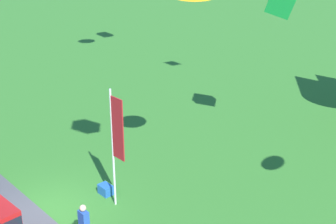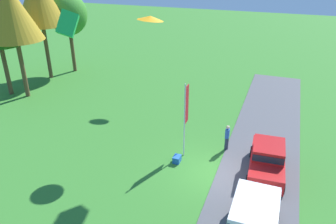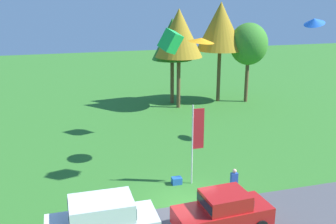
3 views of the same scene
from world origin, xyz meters
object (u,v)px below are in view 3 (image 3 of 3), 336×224
Objects in this scene: kite_box_near_flag at (171,41)px; kite_delta_low_drifter at (314,21)px; cooler_box at (177,181)px; kite_delta_mid_center at (201,40)px; flag_banner at (196,134)px; tree_far_right at (179,33)px; tree_center_back at (172,39)px; tree_far_left at (221,27)px; car_suv_by_flagpole at (102,222)px; person_beside_suv at (234,184)px; car_sedan_near_entrance at (223,210)px; tree_lone_near at (249,44)px.

kite_delta_low_drifter is at bearing -25.07° from kite_box_near_flag.
cooler_box is 8.34m from kite_delta_mid_center.
flag_banner is at bearing -7.82° from cooler_box.
kite_delta_mid_center reaches higher than flag_banner.
tree_far_right is at bearing 116.93° from kite_delta_low_drifter.
tree_center_back is 9.64m from kite_box_near_flag.
car_suv_by_flagpole is at bearing -124.01° from tree_far_left.
kite_delta_low_drifter is at bearing 36.48° from person_beside_suv.
person_beside_suv is 1.17× the size of kite_box_near_flag.
tree_far_right is at bearing 77.79° from kite_delta_mid_center.
tree_center_back is at bearing 173.42° from tree_far_left.
kite_delta_low_drifter is (5.98, -13.31, 2.36)m from tree_center_back.
kite_delta_mid_center is at bearing -87.77° from kite_box_near_flag.
kite_delta_low_drifter reaches higher than cooler_box.
car_sedan_near_entrance is 0.48× the size of tree_far_right.
tree_far_right reaches higher than kite_box_near_flag.
car_sedan_near_entrance is 21.82m from tree_far_right.
flag_banner is at bearing 84.26° from car_sedan_near_entrance.
kite_delta_mid_center is at bearing 46.18° from car_suv_by_flagpole.
tree_center_back is 4.93m from tree_far_left.
kite_delta_low_drifter reaches higher than flag_banner.
tree_far_right reaches higher than person_beside_suv.
tree_far_right is at bearing 77.68° from car_sedan_near_entrance.
kite_delta_mid_center is at bearing -117.77° from tree_far_left.
cooler_box is 0.40× the size of kite_delta_low_drifter.
car_suv_by_flagpole is 5.42m from car_sedan_near_entrance.
cooler_box is at bearing 172.18° from flag_banner.
tree_center_back reaches higher than car_sedan_near_entrance.
tree_center_back is (2.60, 19.66, 5.47)m from person_beside_suv.
car_suv_by_flagpole is at bearing 178.57° from car_sedan_near_entrance.
tree_far_left is (4.76, -0.55, 1.16)m from tree_center_back.
car_sedan_near_entrance is 0.96× the size of flag_banner.
flag_banner is at bearing -104.33° from tree_far_right.
tree_far_left is 1.25× the size of tree_lone_near.
cooler_box is (-12.34, -15.63, -5.60)m from tree_lone_near.
car_suv_by_flagpole is 19.51m from kite_delta_low_drifter.
tree_far_left reaches higher than kite_delta_low_drifter.
tree_far_left reaches higher than kite_delta_mid_center.
car_suv_by_flagpole is at bearing -150.89° from kite_delta_low_drifter.
cooler_box is at bearing -132.43° from kite_delta_mid_center.
kite_delta_low_drifter is at bearing -96.78° from tree_lone_near.
tree_far_right is 16.63× the size of cooler_box.
flag_banner is at bearing -157.79° from kite_delta_low_drifter.
tree_far_right is 6.00× the size of kite_delta_mid_center.
car_suv_by_flagpole is 2.70× the size of person_beside_suv.
tree_center_back reaches higher than person_beside_suv.
tree_far_right is 7.39m from tree_lone_near.
kite_box_near_flag is (-10.30, -7.59, 1.39)m from tree_lone_near.
car_suv_by_flagpole is at bearing -115.91° from tree_far_right.
tree_center_back is at bearing 66.12° from car_suv_by_flagpole.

